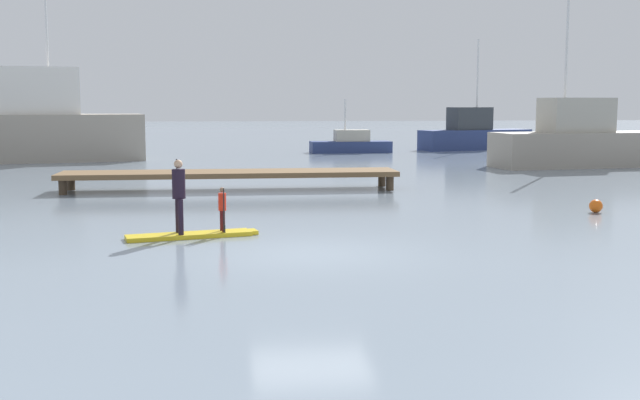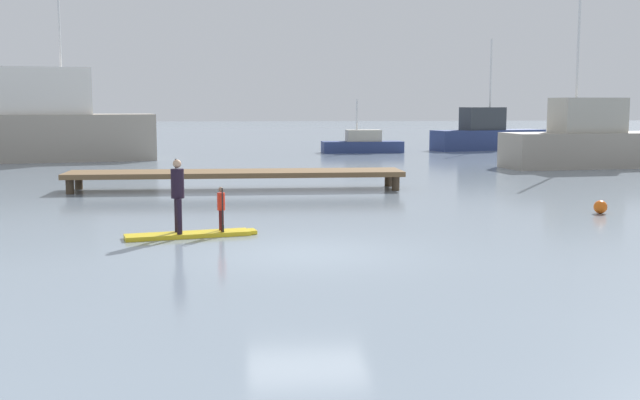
# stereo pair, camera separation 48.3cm
# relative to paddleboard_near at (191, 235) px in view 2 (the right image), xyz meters

# --- Properties ---
(ground_plane) EXTENTS (240.00, 240.00, 0.00)m
(ground_plane) POSITION_rel_paddleboard_near_xyz_m (2.54, -2.24, -0.05)
(ground_plane) COLOR gray
(paddleboard_near) EXTENTS (3.09, 1.24, 0.10)m
(paddleboard_near) POSITION_rel_paddleboard_near_xyz_m (0.00, 0.00, 0.00)
(paddleboard_near) COLOR gold
(paddleboard_near) RESTS_ON ground
(paddler_adult) EXTENTS (0.36, 0.52, 1.72)m
(paddler_adult) POSITION_rel_paddleboard_near_xyz_m (-0.28, -0.06, 1.04)
(paddler_adult) COLOR black
(paddler_adult) RESTS_ON paddleboard_near
(paddler_child_solo) EXTENTS (0.22, 0.37, 1.04)m
(paddler_child_solo) POSITION_rel_paddleboard_near_xyz_m (0.70, 0.15, 0.63)
(paddler_child_solo) COLOR #4C1419
(paddler_child_solo) RESTS_ON paddleboard_near
(fishing_boat_white_large) EXTENTS (15.13, 6.69, 14.50)m
(fishing_boat_white_large) POSITION_rel_paddleboard_near_xyz_m (-10.76, 25.06, 1.74)
(fishing_boat_white_large) COLOR #9E9384
(fishing_boat_white_large) RESTS_ON ground
(fishing_boat_green_midground) EXTENTS (10.13, 3.77, 9.18)m
(fishing_boat_green_midground) POSITION_rel_paddleboard_near_xyz_m (18.49, 18.21, 1.13)
(fishing_boat_green_midground) COLOR #9E9384
(fishing_boat_green_midground) RESTS_ON ground
(motor_boat_small_navy) EXTENTS (5.14, 1.71, 3.36)m
(motor_boat_small_navy) POSITION_rel_paddleboard_near_xyz_m (8.65, 30.36, 0.50)
(motor_boat_small_navy) COLOR navy
(motor_boat_small_navy) RESTS_ON ground
(trawler_grey_distant) EXTENTS (8.19, 4.22, 7.33)m
(trawler_grey_distant) POSITION_rel_paddleboard_near_xyz_m (17.41, 32.58, 0.95)
(trawler_grey_distant) COLOR navy
(trawler_grey_distant) RESTS_ON ground
(floating_dock) EXTENTS (11.96, 2.02, 0.68)m
(floating_dock) POSITION_rel_paddleboard_near_xyz_m (0.94, 9.80, 0.53)
(floating_dock) COLOR brown
(floating_dock) RESTS_ON ground
(mooring_buoy_near) EXTENTS (0.38, 0.38, 0.38)m
(mooring_buoy_near) POSITION_rel_paddleboard_near_xyz_m (11.26, 2.75, 0.14)
(mooring_buoy_near) COLOR orange
(mooring_buoy_near) RESTS_ON ground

